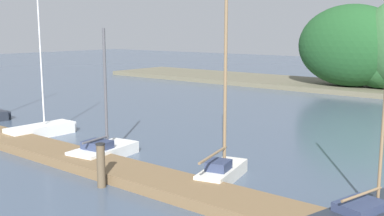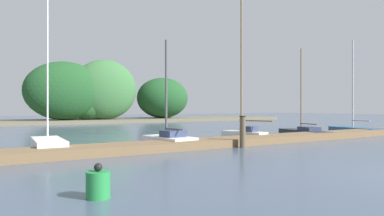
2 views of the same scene
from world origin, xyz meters
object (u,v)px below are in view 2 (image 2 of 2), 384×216
sailboat_2 (168,139)px  sailboat_4 (303,131)px  sailboat_1 (48,144)px  sailboat_5 (354,128)px  mooring_piling_1 (243,132)px  sailboat_3 (243,130)px  channel_buoy_0 (98,184)px

sailboat_2 → sailboat_4: 10.25m
sailboat_1 → sailboat_5: size_ratio=1.06×
sailboat_5 → mooring_piling_1: size_ratio=4.68×
sailboat_2 → sailboat_3: (5.23, 0.70, 0.21)m
sailboat_1 → channel_buoy_0: size_ratio=10.12×
sailboat_4 → sailboat_5: sailboat_5 is taller
sailboat_4 → sailboat_5: bearing=-77.4°
sailboat_1 → sailboat_5: 20.76m
sailboat_5 → mooring_piling_1: bearing=112.3°
sailboat_3 → sailboat_5: (10.30, -0.20, -0.25)m
sailboat_2 → mooring_piling_1: (2.62, -2.38, 0.39)m
sailboat_1 → sailboat_2: (5.23, -0.62, 0.01)m
sailboat_5 → sailboat_1: bearing=99.4°
sailboat_5 → channel_buoy_0: sailboat_5 is taller
sailboat_1 → mooring_piling_1: bearing=-109.2°
sailboat_3 → sailboat_2: bearing=83.7°
sailboat_3 → sailboat_4: 5.01m
sailboat_3 → mooring_piling_1: sailboat_3 is taller
sailboat_3 → sailboat_5: size_ratio=1.22×
mooring_piling_1 → sailboat_3: bearing=49.7°
sailboat_2 → channel_buoy_0: 9.22m
sailboat_2 → sailboat_5: 15.54m
sailboat_5 → channel_buoy_0: bearing=120.6°
sailboat_2 → sailboat_5: sailboat_5 is taller
sailboat_1 → sailboat_2: sailboat_1 is taller
sailboat_2 → sailboat_5: size_ratio=0.75×
mooring_piling_1 → channel_buoy_0: 9.52m
sailboat_3 → sailboat_4: sailboat_3 is taller
sailboat_2 → channel_buoy_0: sailboat_2 is taller
sailboat_5 → mooring_piling_1: (-12.91, -2.87, 0.43)m
sailboat_1 → sailboat_3: sailboat_3 is taller
sailboat_1 → sailboat_3: (10.46, 0.08, 0.22)m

